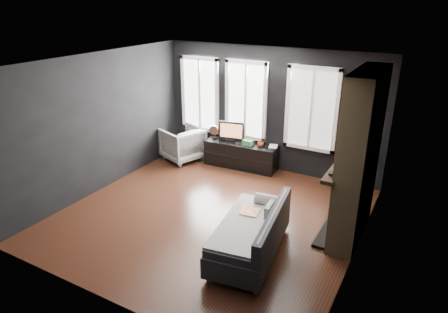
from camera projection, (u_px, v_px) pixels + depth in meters
The scene contains 18 objects.
floor at pixel (211, 215), 7.17m from camera, with size 5.00×5.00×0.00m, color black.
ceiling at pixel (209, 63), 6.16m from camera, with size 5.00×5.00×0.00m, color white.
wall_back at pixel (269, 110), 8.68m from camera, with size 5.00×0.02×2.70m, color black.
wall_left at pixel (100, 123), 7.79m from camera, with size 0.02×5.00×2.70m, color black.
wall_right at pixel (364, 175), 5.53m from camera, with size 0.02×5.00×2.70m, color black.
windows at pixel (251, 61), 8.47m from camera, with size 4.00×0.16×1.76m, color white, non-canonical shape.
fireplace at pixel (359, 158), 6.11m from camera, with size 0.70×1.62×2.70m, color #93724C, non-canonical shape.
sofa at pixel (250, 231), 5.96m from camera, with size 0.91×1.83×0.79m, color #252527, non-canonical shape.
stripe_pillow at pixel (269, 213), 6.11m from camera, with size 0.07×0.31×0.31m, color gray.
armchair at pixel (183, 142), 9.46m from camera, with size 0.84×0.79×0.87m, color white.
media_console at pixel (241, 155), 9.11m from camera, with size 1.67×0.52×0.58m, color black, non-canonical shape.
monitor at pixel (231, 130), 8.99m from camera, with size 0.60×0.13×0.53m, color black, non-canonical shape.
desk_fan at pixel (214, 132), 9.23m from camera, with size 0.23×0.23×0.32m, color #9D9D9D, non-canonical shape.
mug at pixel (261, 143), 8.77m from camera, with size 0.14×0.11×0.14m, color #D04521.
book at pixel (269, 141), 8.74m from camera, with size 0.18×0.02×0.25m, color #BEB598.
storage_box at pixel (248, 143), 8.85m from camera, with size 0.22×0.14×0.12m, color #377D40.
mantel_vase at pixel (349, 147), 6.59m from camera, with size 0.20×0.21×0.20m, color gold.
mantel_clock at pixel (332, 174), 5.81m from camera, with size 0.12×0.12×0.04m, color black.
Camera 1 is at (3.25, -5.34, 3.66)m, focal length 32.00 mm.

